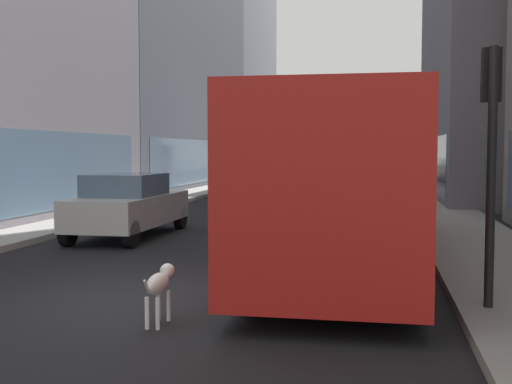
{
  "coord_description": "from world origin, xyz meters",
  "views": [
    {
      "loc": [
        3.44,
        -9.0,
        2.21
      ],
      "look_at": [
        1.12,
        3.21,
        1.4
      ],
      "focal_mm": 44.84,
      "sensor_mm": 36.0,
      "label": 1
    }
  ],
  "objects_px": {
    "car_blue_hatchback": "(364,179)",
    "box_truck": "(260,161)",
    "car_red_coupe": "(368,169)",
    "car_white_van": "(129,205)",
    "car_silver_sedan": "(360,187)",
    "dalmatian_dog": "(160,284)",
    "transit_bus": "(345,172)",
    "traffic_light_near": "(491,133)",
    "car_yellow_taxi": "(339,174)"
  },
  "relations": [
    {
      "from": "car_silver_sedan",
      "to": "dalmatian_dog",
      "type": "relative_size",
      "value": 4.92
    },
    {
      "from": "car_yellow_taxi",
      "to": "box_truck",
      "type": "relative_size",
      "value": 0.57
    },
    {
      "from": "transit_bus",
      "to": "dalmatian_dog",
      "type": "relative_size",
      "value": 11.98
    },
    {
      "from": "car_white_van",
      "to": "dalmatian_dog",
      "type": "xyz_separation_m",
      "value": [
        3.53,
        -7.71,
        -0.31
      ]
    },
    {
      "from": "car_red_coupe",
      "to": "car_white_van",
      "type": "bearing_deg",
      "value": -99.88
    },
    {
      "from": "car_white_van",
      "to": "traffic_light_near",
      "type": "relative_size",
      "value": 1.33
    },
    {
      "from": "car_silver_sedan",
      "to": "car_blue_hatchback",
      "type": "bearing_deg",
      "value": 90.0
    },
    {
      "from": "box_truck",
      "to": "car_red_coupe",
      "type": "bearing_deg",
      "value": 67.74
    },
    {
      "from": "box_truck",
      "to": "dalmatian_dog",
      "type": "height_order",
      "value": "box_truck"
    },
    {
      "from": "car_yellow_taxi",
      "to": "box_truck",
      "type": "bearing_deg",
      "value": -134.64
    },
    {
      "from": "box_truck",
      "to": "car_white_van",
      "type": "bearing_deg",
      "value": -90.0
    },
    {
      "from": "transit_bus",
      "to": "car_silver_sedan",
      "type": "distance_m",
      "value": 11.97
    },
    {
      "from": "car_blue_hatchback",
      "to": "car_silver_sedan",
      "type": "relative_size",
      "value": 1.0
    },
    {
      "from": "traffic_light_near",
      "to": "car_red_coupe",
      "type": "bearing_deg",
      "value": 93.1
    },
    {
      "from": "car_red_coupe",
      "to": "traffic_light_near",
      "type": "relative_size",
      "value": 1.34
    },
    {
      "from": "car_red_coupe",
      "to": "traffic_light_near",
      "type": "height_order",
      "value": "traffic_light_near"
    },
    {
      "from": "car_white_van",
      "to": "dalmatian_dog",
      "type": "distance_m",
      "value": 8.49
    },
    {
      "from": "transit_bus",
      "to": "car_yellow_taxi",
      "type": "height_order",
      "value": "transit_bus"
    },
    {
      "from": "car_white_van",
      "to": "dalmatian_dog",
      "type": "bearing_deg",
      "value": -65.39
    },
    {
      "from": "car_blue_hatchback",
      "to": "box_truck",
      "type": "bearing_deg",
      "value": 159.47
    },
    {
      "from": "car_yellow_taxi",
      "to": "dalmatian_dog",
      "type": "bearing_deg",
      "value": -90.88
    },
    {
      "from": "car_yellow_taxi",
      "to": "dalmatian_dog",
      "type": "distance_m",
      "value": 30.26
    },
    {
      "from": "car_white_van",
      "to": "traffic_light_near",
      "type": "height_order",
      "value": "traffic_light_near"
    },
    {
      "from": "car_yellow_taxi",
      "to": "car_red_coupe",
      "type": "xyz_separation_m",
      "value": [
        1.6,
        9.63,
        0.0
      ]
    },
    {
      "from": "car_silver_sedan",
      "to": "box_truck",
      "type": "height_order",
      "value": "box_truck"
    },
    {
      "from": "car_silver_sedan",
      "to": "car_red_coupe",
      "type": "distance_m",
      "value": 22.75
    },
    {
      "from": "car_yellow_taxi",
      "to": "traffic_light_near",
      "type": "bearing_deg",
      "value": -82.76
    },
    {
      "from": "car_yellow_taxi",
      "to": "dalmatian_dog",
      "type": "xyz_separation_m",
      "value": [
        -0.47,
        -30.25,
        -0.31
      ]
    },
    {
      "from": "car_white_van",
      "to": "dalmatian_dog",
      "type": "relative_size",
      "value": 4.7
    },
    {
      "from": "box_truck",
      "to": "dalmatian_dog",
      "type": "xyz_separation_m",
      "value": [
        3.53,
        -26.2,
        -1.15
      ]
    },
    {
      "from": "car_blue_hatchback",
      "to": "car_silver_sedan",
      "type": "xyz_separation_m",
      "value": [
        -0.0,
        -6.97,
        -0.0
      ]
    },
    {
      "from": "car_white_van",
      "to": "traffic_light_near",
      "type": "distance_m",
      "value": 10.25
    },
    {
      "from": "car_silver_sedan",
      "to": "car_yellow_taxi",
      "type": "height_order",
      "value": "same"
    },
    {
      "from": "transit_bus",
      "to": "car_red_coupe",
      "type": "distance_m",
      "value": 34.7
    },
    {
      "from": "car_silver_sedan",
      "to": "car_white_van",
      "type": "bearing_deg",
      "value": -120.73
    },
    {
      "from": "car_silver_sedan",
      "to": "traffic_light_near",
      "type": "bearing_deg",
      "value": -82.52
    },
    {
      "from": "car_blue_hatchback",
      "to": "box_truck",
      "type": "relative_size",
      "value": 0.63
    },
    {
      "from": "transit_bus",
      "to": "car_blue_hatchback",
      "type": "relative_size",
      "value": 2.44
    },
    {
      "from": "car_yellow_taxi",
      "to": "dalmatian_dog",
      "type": "height_order",
      "value": "car_yellow_taxi"
    },
    {
      "from": "transit_bus",
      "to": "car_white_van",
      "type": "xyz_separation_m",
      "value": [
        -5.6,
        2.52,
        -0.95
      ]
    },
    {
      "from": "car_blue_hatchback",
      "to": "car_yellow_taxi",
      "type": "relative_size",
      "value": 1.11
    },
    {
      "from": "car_white_van",
      "to": "box_truck",
      "type": "bearing_deg",
      "value": 90.0
    },
    {
      "from": "transit_bus",
      "to": "car_yellow_taxi",
      "type": "distance_m",
      "value": 25.12
    },
    {
      "from": "box_truck",
      "to": "traffic_light_near",
      "type": "relative_size",
      "value": 2.21
    },
    {
      "from": "car_yellow_taxi",
      "to": "box_truck",
      "type": "xyz_separation_m",
      "value": [
        -4.0,
        -4.05,
        0.84
      ]
    },
    {
      "from": "transit_bus",
      "to": "box_truck",
      "type": "relative_size",
      "value": 1.54
    },
    {
      "from": "transit_bus",
      "to": "car_yellow_taxi",
      "type": "relative_size",
      "value": 2.71
    },
    {
      "from": "dalmatian_dog",
      "to": "car_red_coupe",
      "type": "bearing_deg",
      "value": 87.03
    },
    {
      "from": "car_red_coupe",
      "to": "dalmatian_dog",
      "type": "distance_m",
      "value": 39.94
    },
    {
      "from": "box_truck",
      "to": "car_blue_hatchback",
      "type": "bearing_deg",
      "value": -20.53
    }
  ]
}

